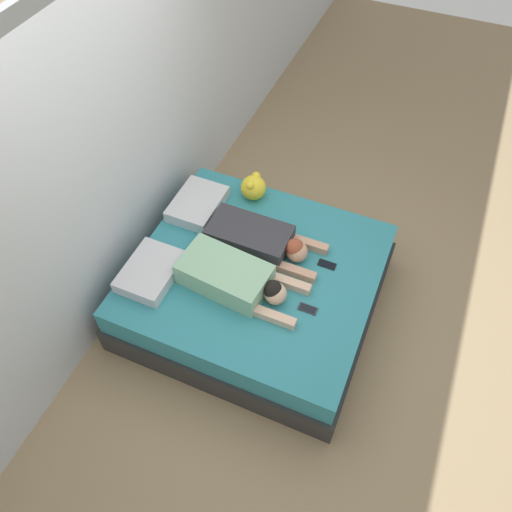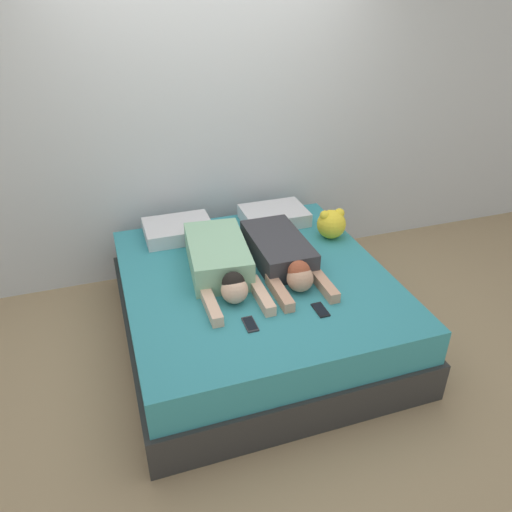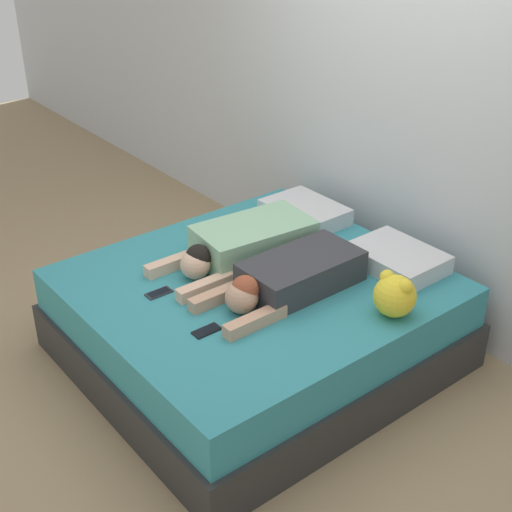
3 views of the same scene
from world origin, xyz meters
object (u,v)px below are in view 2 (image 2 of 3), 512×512
object	(u,v)px
bed	(256,306)
person_left	(220,261)
pillow_head_right	(274,216)
plush_toy	(331,223)
person_right	(282,255)
pillow_head_left	(178,230)
cell_phone_left	(250,324)
cell_phone_right	(320,310)

from	to	relation	value
bed	person_left	distance (m)	0.44
bed	pillow_head_right	xyz separation A→B (m)	(0.40, 0.73, 0.32)
plush_toy	person_right	bearing A→B (deg)	-151.45
bed	pillow_head_left	xyz separation A→B (m)	(-0.40, 0.73, 0.32)
pillow_head_left	plush_toy	bearing A→B (deg)	-19.25
pillow_head_right	person_right	xyz separation A→B (m)	(-0.19, -0.67, 0.03)
bed	plush_toy	world-z (taller)	plush_toy
pillow_head_right	pillow_head_left	bearing A→B (deg)	180.00
bed	cell_phone_left	distance (m)	0.62
pillow_head_left	pillow_head_right	distance (m)	0.80
cell_phone_left	person_right	bearing A→B (deg)	53.52
person_left	cell_phone_left	world-z (taller)	person_left
person_right	cell_phone_left	bearing A→B (deg)	-126.48
bed	plush_toy	distance (m)	0.89
cell_phone_left	cell_phone_right	bearing A→B (deg)	-0.32
bed	person_left	bearing A→B (deg)	158.47
pillow_head_right	person_left	world-z (taller)	person_left
bed	person_right	xyz separation A→B (m)	(0.21, 0.06, 0.36)
cell_phone_left	plush_toy	world-z (taller)	plush_toy
cell_phone_right	pillow_head_left	bearing A→B (deg)	117.53
cell_phone_right	plush_toy	xyz separation A→B (m)	(0.48, 0.85, 0.11)
pillow_head_right	person_right	distance (m)	0.70
cell_phone_left	cell_phone_right	size ratio (longest dim) A/B	1.00
person_left	cell_phone_right	distance (m)	0.78
cell_phone_right	plush_toy	bearing A→B (deg)	60.76
cell_phone_right	plush_toy	distance (m)	0.99
pillow_head_left	cell_phone_left	bearing A→B (deg)	-81.23
bed	person_left	xyz separation A→B (m)	(-0.23, 0.09, 0.37)
bed	person_left	world-z (taller)	person_left
person_right	pillow_head_right	bearing A→B (deg)	74.55
person_left	cell_phone_left	size ratio (longest dim) A/B	6.90
person_left	person_right	size ratio (longest dim) A/B	1.04
person_left	plush_toy	size ratio (longest dim) A/B	4.28
pillow_head_left	cell_phone_left	xyz separation A→B (m)	(0.19, -1.25, -0.05)
cell_phone_left	cell_phone_right	world-z (taller)	same
pillow_head_right	bed	bearing A→B (deg)	-118.75
cell_phone_right	plush_toy	size ratio (longest dim) A/B	0.62
pillow_head_left	pillow_head_right	bearing A→B (deg)	0.00
pillow_head_left	cell_phone_right	bearing A→B (deg)	-62.47
person_left	cell_phone_right	size ratio (longest dim) A/B	6.90
person_left	cell_phone_right	xyz separation A→B (m)	(0.48, -0.61, -0.10)
bed	person_right	world-z (taller)	person_right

